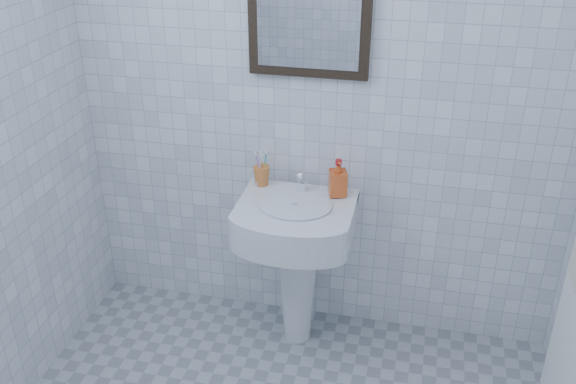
# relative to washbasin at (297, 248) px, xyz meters

# --- Properties ---
(wall_back) EXTENTS (2.20, 0.02, 2.50)m
(wall_back) POSITION_rel_washbasin_xyz_m (0.05, 0.22, 0.74)
(wall_back) COLOR white
(wall_back) RESTS_ON ground
(washbasin) EXTENTS (0.49, 0.36, 0.76)m
(washbasin) POSITION_rel_washbasin_xyz_m (0.00, 0.00, 0.00)
(washbasin) COLOR white
(washbasin) RESTS_ON ground
(faucet) EXTENTS (0.04, 0.09, 0.10)m
(faucet) POSITION_rel_washbasin_xyz_m (0.00, 0.09, 0.28)
(faucet) COLOR white
(faucet) RESTS_ON washbasin
(toothbrush_cup) EXTENTS (0.10, 0.10, 0.09)m
(toothbrush_cup) POSITION_rel_washbasin_xyz_m (-0.19, 0.11, 0.29)
(toothbrush_cup) COLOR orange
(toothbrush_cup) RESTS_ON washbasin
(soap_dispenser) EXTENTS (0.09, 0.09, 0.16)m
(soap_dispenser) POSITION_rel_washbasin_xyz_m (0.16, 0.09, 0.33)
(soap_dispenser) COLOR #D35214
(soap_dispenser) RESTS_ON washbasin
(wall_mirror) EXTENTS (0.50, 0.04, 0.62)m
(wall_mirror) POSITION_rel_washbasin_xyz_m (0.00, 0.20, 1.04)
(wall_mirror) COLOR black
(wall_mirror) RESTS_ON wall_back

